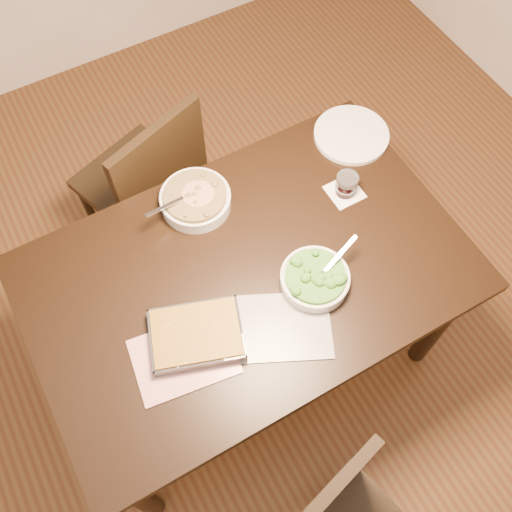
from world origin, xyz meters
TOP-DOWN VIEW (x-y plane):
  - ground at (0.00, 0.00)m, footprint 4.00×4.00m
  - room at (0.00, 0.00)m, footprint 4.04×4.04m
  - table at (0.00, 0.00)m, footprint 1.40×0.90m
  - magazine_a at (-0.30, -0.16)m, footprint 0.32×0.26m
  - magazine_b at (-0.01, -0.21)m, footprint 0.37×0.33m
  - coaster at (0.44, 0.11)m, footprint 0.11×0.11m
  - stew_bowl at (-0.03, 0.31)m, footprint 0.27×0.24m
  - broccoli_bowl at (0.16, -0.14)m, footprint 0.25×0.22m
  - baking_dish at (-0.24, -0.12)m, footprint 0.32×0.28m
  - wine_tumbler at (0.44, 0.11)m, footprint 0.07×0.07m
  - dinner_plate at (0.60, 0.30)m, footprint 0.27×0.27m
  - chair_far at (-0.09, 0.67)m, footprint 0.53×0.53m

SIDE VIEW (x-z plane):
  - ground at x=0.00m, z-range 0.00..0.00m
  - chair_far at x=-0.09m, z-range 0.05..0.95m
  - table at x=0.00m, z-range 0.28..1.03m
  - coaster at x=0.44m, z-range 0.75..0.75m
  - magazine_b at x=-0.01m, z-range 0.75..0.76m
  - magazine_a at x=-0.30m, z-range 0.75..0.76m
  - dinner_plate at x=0.60m, z-range 0.75..0.77m
  - baking_dish at x=-0.24m, z-range 0.75..0.80m
  - broccoli_bowl at x=0.16m, z-range 0.74..0.82m
  - stew_bowl at x=-0.03m, z-range 0.74..0.83m
  - wine_tumbler at x=0.44m, z-range 0.75..0.84m
  - room at x=0.00m, z-range 0.35..3.07m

